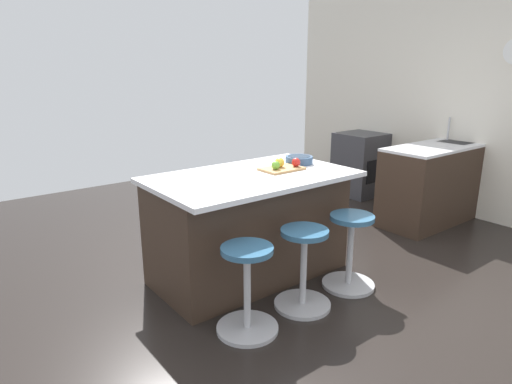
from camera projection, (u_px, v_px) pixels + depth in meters
The scene contains 13 objects.
ground_plane at pixel (268, 281), 3.83m from camera, with size 8.14×8.14×0.00m, color black.
interior_partition_left at pixel (471, 100), 5.28m from camera, with size 0.15×5.55×2.81m.
sink_cabinet at pixel (444, 180), 5.36m from camera, with size 1.88×0.60×1.20m.
oven_range at pixel (360, 164), 6.34m from camera, with size 0.60×0.61×0.89m.
kitchen_island at pixel (249, 225), 3.84m from camera, with size 1.70×1.02×0.93m.
stool_by_window at pixel (350, 253), 3.67m from camera, with size 0.44×0.44×0.64m.
stool_middle at pixel (303, 271), 3.36m from camera, with size 0.44×0.44×0.64m.
stool_near_camera at pixel (247, 292), 3.05m from camera, with size 0.44×0.44×0.64m.
cutting_board at pixel (282, 169), 3.83m from camera, with size 0.36×0.24×0.02m, color tan.
apple_green at pixel (276, 165), 3.75m from camera, with size 0.07×0.07×0.07m, color #609E2D.
apple_red at pixel (296, 162), 3.86m from camera, with size 0.08×0.08×0.08m, color red.
apple_yellow at pixel (280, 162), 3.84m from camera, with size 0.08×0.08×0.08m, color gold.
fruit_bowl at pixel (299, 159), 4.07m from camera, with size 0.25×0.25×0.07m.
Camera 1 is at (2.20, 2.68, 1.80)m, focal length 31.00 mm.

